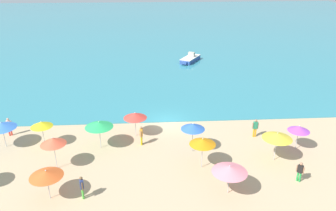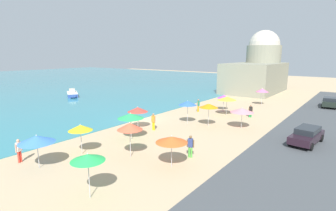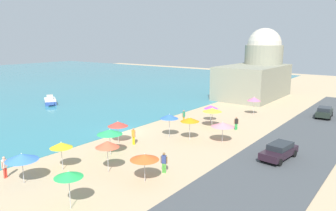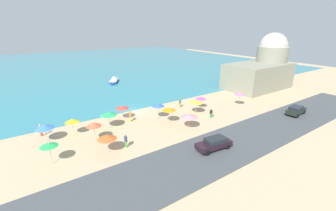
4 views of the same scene
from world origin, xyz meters
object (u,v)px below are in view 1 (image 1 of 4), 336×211
object	(u,v)px
beach_umbrella_1	(193,126)
bather_2	(82,186)
beach_umbrella_0	(2,125)
bather_4	(9,126)
beach_umbrella_4	(277,136)
bather_1	(141,134)
bather_3	(300,171)
beach_umbrella_12	(99,124)
bather_0	(255,127)
beach_umbrella_9	(299,129)
skiff_nearshore	(190,59)
beach_umbrella_2	(203,142)
beach_umbrella_5	(46,174)
beach_umbrella_11	(135,115)
beach_umbrella_6	(41,124)
beach_umbrella_3	(230,169)
beach_umbrella_10	(53,141)

from	to	relation	value
beach_umbrella_1	bather_2	bearing A→B (deg)	-145.96
beach_umbrella_0	beach_umbrella_1	size ratio (longest dim) A/B	0.90
beach_umbrella_0	bather_4	xyz separation A→B (m)	(-0.35, 2.05, -1.08)
beach_umbrella_4	bather_1	world-z (taller)	beach_umbrella_4
bather_3	beach_umbrella_12	bearing A→B (deg)	159.04
bather_0	bather_4	world-z (taller)	bather_4
beach_umbrella_0	beach_umbrella_12	world-z (taller)	beach_umbrella_12
beach_umbrella_9	skiff_nearshore	world-z (taller)	beach_umbrella_9
beach_umbrella_2	skiff_nearshore	world-z (taller)	beach_umbrella_2
bather_3	bather_0	bearing A→B (deg)	99.80
beach_umbrella_5	beach_umbrella_11	size ratio (longest dim) A/B	0.96
beach_umbrella_5	bather_1	xyz separation A→B (m)	(6.13, 6.79, -1.00)
beach_umbrella_11	bather_4	distance (m)	11.65
bather_2	bather_3	xyz separation A→B (m)	(15.39, 0.90, -0.08)
beach_umbrella_6	bather_0	bearing A→B (deg)	1.49
beach_umbrella_12	bather_1	size ratio (longest dim) A/B	1.42
beach_umbrella_11	bather_0	xyz separation A→B (m)	(10.87, -0.91, -1.07)
bather_3	bather_4	distance (m)	25.09
beach_umbrella_3	bather_2	distance (m)	9.97
beach_umbrella_4	beach_umbrella_3	bearing A→B (deg)	-140.63
beach_umbrella_6	beach_umbrella_9	bearing A→B (deg)	-4.89
beach_umbrella_5	beach_umbrella_10	world-z (taller)	beach_umbrella_10
beach_umbrella_4	bather_1	size ratio (longest dim) A/B	1.41
beach_umbrella_9	beach_umbrella_10	distance (m)	19.82
beach_umbrella_9	beach_umbrella_1	bearing A→B (deg)	178.86
bather_0	bather_4	size ratio (longest dim) A/B	0.99
bather_0	skiff_nearshore	world-z (taller)	bather_0
beach_umbrella_5	beach_umbrella_6	distance (m)	7.43
beach_umbrella_4	bather_4	bearing A→B (deg)	166.23
beach_umbrella_0	beach_umbrella_10	xyz separation A→B (m)	(5.23, -3.61, 0.34)
beach_umbrella_0	beach_umbrella_9	world-z (taller)	beach_umbrella_0
bather_0	bather_3	size ratio (longest dim) A/B	1.10
bather_3	beach_umbrella_10	bearing A→B (deg)	171.12
beach_umbrella_2	bather_2	xyz separation A→B (m)	(-8.59, -3.11, -1.32)
beach_umbrella_6	beach_umbrella_9	size ratio (longest dim) A/B	1.09
beach_umbrella_9	beach_umbrella_3	bearing A→B (deg)	-142.86
beach_umbrella_5	bather_4	distance (m)	11.05
bather_1	bather_3	xyz separation A→B (m)	(11.50, -6.02, -0.11)
beach_umbrella_4	beach_umbrella_9	distance (m)	2.95
beach_umbrella_4	skiff_nearshore	size ratio (longest dim) A/B	0.51
beach_umbrella_6	beach_umbrella_9	distance (m)	21.71
beach_umbrella_0	beach_umbrella_11	distance (m)	11.29
beach_umbrella_5	beach_umbrella_11	bearing A→B (deg)	56.56
skiff_nearshore	beach_umbrella_4	bearing A→B (deg)	-83.82
beach_umbrella_5	beach_umbrella_9	world-z (taller)	beach_umbrella_5
beach_umbrella_11	beach_umbrella_0	bearing A→B (deg)	-173.56
beach_umbrella_3	beach_umbrella_5	size ratio (longest dim) A/B	1.07
beach_umbrella_5	beach_umbrella_10	distance (m)	3.63
beach_umbrella_5	bather_2	xyz separation A→B (m)	(2.24, -0.13, -1.02)
bather_2	skiff_nearshore	world-z (taller)	bather_2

